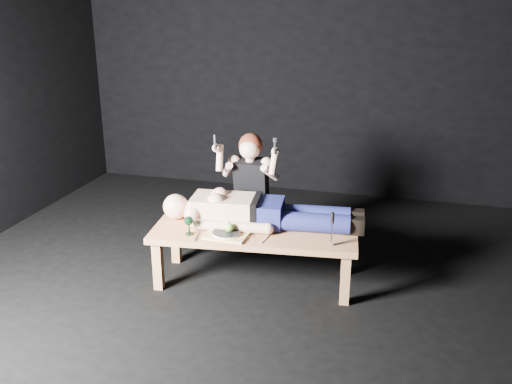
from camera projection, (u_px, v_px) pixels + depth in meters
The scene contains 13 objects.
ground at pixel (230, 288), 4.47m from camera, with size 5.00×5.00×0.00m, color black.
back_wall at pixel (297, 61), 6.25m from camera, with size 5.00×5.00×0.00m, color black.
table at pixel (254, 256), 4.52m from camera, with size 1.61×0.60×0.45m, color #AE7349.
lying_man at pixel (263, 209), 4.51m from camera, with size 1.63×0.50×0.27m, color #EAB595, non-canonical shape.
kneeling_woman at pixel (253, 191), 4.95m from camera, with size 0.61×0.68×1.14m, color black, non-canonical shape.
serving_tray at pixel (227, 235), 4.32m from camera, with size 0.32×0.23×0.02m, color tan.
plate at pixel (226, 233), 4.32m from camera, with size 0.22×0.22×0.02m, color white.
apple at pixel (229, 227), 4.31m from camera, with size 0.07×0.07×0.07m, color green.
goblet at pixel (189, 225), 4.33m from camera, with size 0.07×0.07×0.15m, color black, non-canonical shape.
fork_flat at pixel (196, 237), 4.31m from camera, with size 0.02×0.17×0.01m, color #B2B2B7.
knife_flat at pixel (265, 239), 4.27m from camera, with size 0.02×0.17×0.01m, color #B2B2B7.
spoon_flat at pixel (249, 233), 4.37m from camera, with size 0.02×0.17×0.01m, color #B2B2B7.
carving_knife at pixel (332, 229), 4.12m from camera, with size 0.03×0.04×0.26m, color #B2B2B7, non-canonical shape.
Camera 1 is at (1.25, -3.77, 2.21)m, focal length 39.55 mm.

